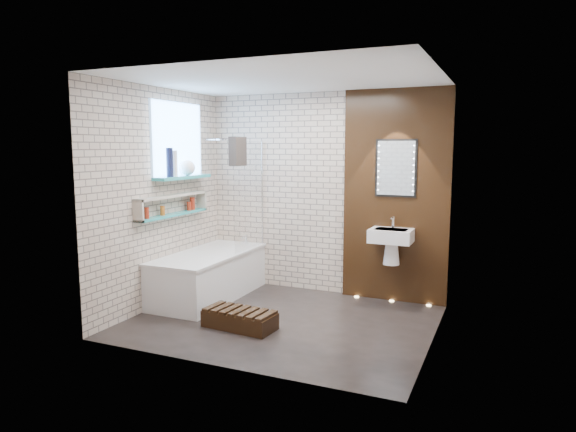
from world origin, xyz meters
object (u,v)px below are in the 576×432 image
at_px(bathtub, 209,275).
at_px(washbasin, 391,241).
at_px(bath_screen, 249,196).
at_px(walnut_step, 240,320).
at_px(led_mirror, 396,168).

height_order(bathtub, washbasin, washbasin).
relative_size(bath_screen, walnut_step, 1.81).
bearing_deg(bathtub, washbasin, 16.01).
distance_m(bathtub, washbasin, 2.32).
distance_m(bathtub, bath_screen, 1.14).
bearing_deg(washbasin, bath_screen, -174.22).
height_order(washbasin, walnut_step, washbasin).
height_order(bath_screen, walnut_step, bath_screen).
bearing_deg(led_mirror, bathtub, -160.22).
distance_m(washbasin, walnut_step, 2.06).
distance_m(bathtub, led_mirror, 2.68).
xyz_separation_m(bathtub, led_mirror, (2.17, 0.78, 1.36)).
relative_size(bath_screen, washbasin, 2.41).
xyz_separation_m(led_mirror, walnut_step, (-1.28, -1.61, -1.56)).
bearing_deg(washbasin, bathtub, -163.99).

